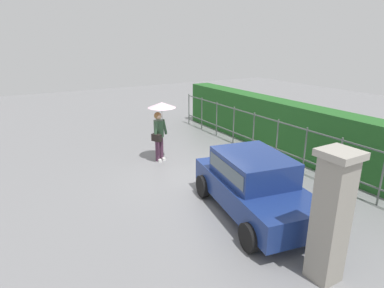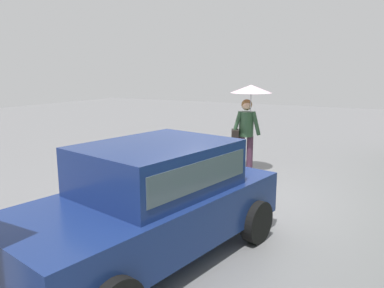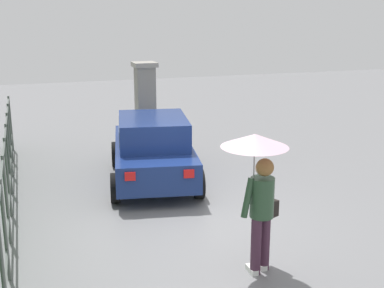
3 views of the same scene
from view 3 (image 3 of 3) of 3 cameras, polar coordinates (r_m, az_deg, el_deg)
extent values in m
plane|color=slate|center=(9.18, 0.40, -8.84)|extent=(40.00, 40.00, 0.00)
cube|color=navy|center=(11.22, -4.45, -1.31)|extent=(3.94, 2.28, 0.60)
cube|color=navy|center=(10.93, -4.46, 1.50)|extent=(2.13, 1.76, 0.60)
cube|color=#4C5B66|center=(10.92, -4.46, 1.60)|extent=(1.98, 1.75, 0.33)
cylinder|color=black|center=(12.48, -8.67, -1.12)|extent=(0.62, 0.29, 0.60)
cylinder|color=black|center=(12.58, -0.99, -0.83)|extent=(0.62, 0.29, 0.60)
cylinder|color=black|center=(10.10, -8.70, -4.95)|extent=(0.62, 0.29, 0.60)
cylinder|color=black|center=(10.21, 0.79, -4.55)|extent=(0.62, 0.29, 0.60)
cube|color=red|center=(9.38, -7.04, -3.65)|extent=(0.10, 0.21, 0.16)
cube|color=red|center=(9.46, -0.36, -3.38)|extent=(0.10, 0.21, 0.16)
cylinder|color=#47283D|center=(7.37, 7.26, -11.46)|extent=(0.15, 0.15, 0.86)
cylinder|color=#47283D|center=(7.51, 8.26, -10.97)|extent=(0.15, 0.15, 0.86)
cube|color=white|center=(7.59, 6.80, -13.97)|extent=(0.26, 0.10, 0.08)
cube|color=white|center=(7.72, 7.79, -13.45)|extent=(0.26, 0.10, 0.08)
cylinder|color=#2D4C33|center=(7.16, 7.96, -6.02)|extent=(0.34, 0.34, 0.58)
sphere|color=#DBAD89|center=(7.02, 8.08, -2.74)|extent=(0.22, 0.22, 0.22)
sphere|color=olive|center=(7.00, 8.28, -2.63)|extent=(0.25, 0.25, 0.25)
cylinder|color=#2D4C33|center=(7.04, 6.33, -6.09)|extent=(0.18, 0.24, 0.56)
cylinder|color=#2D4C33|center=(7.36, 8.57, -5.22)|extent=(0.18, 0.24, 0.56)
cylinder|color=#B2B2B7|center=(7.05, 7.02, -3.36)|extent=(0.02, 0.02, 0.77)
cone|color=#F4C6DB|center=(6.92, 7.14, 0.40)|extent=(0.94, 0.94, 0.18)
cube|color=black|center=(7.51, 8.44, -7.01)|extent=(0.38, 0.29, 0.24)
cube|color=gray|center=(13.42, -5.30, 3.83)|extent=(0.48, 0.48, 2.30)
cube|color=#9E998E|center=(13.25, -5.42, 8.97)|extent=(0.60, 0.60, 0.12)
cylinder|color=#59605B|center=(6.38, -20.69, -13.50)|extent=(0.05, 0.05, 1.50)
cylinder|color=#59605B|center=(7.49, -20.46, -9.20)|extent=(0.05, 0.05, 1.50)
cylinder|color=#59605B|center=(8.62, -20.29, -6.02)|extent=(0.05, 0.05, 1.50)
cylinder|color=#59605B|center=(9.78, -20.16, -3.59)|extent=(0.05, 0.05, 1.50)
cylinder|color=#59605B|center=(10.95, -20.07, -1.67)|extent=(0.05, 0.05, 1.50)
cylinder|color=#59605B|center=(12.13, -19.99, -0.12)|extent=(0.05, 0.05, 1.50)
cylinder|color=#59605B|center=(13.31, -19.92, 1.15)|extent=(0.05, 0.05, 1.50)
cylinder|color=#59605B|center=(14.51, -19.87, 2.21)|extent=(0.05, 0.05, 1.50)
cube|color=#59605B|center=(8.42, -20.69, -1.75)|extent=(12.20, 0.03, 0.04)
cube|color=#59605B|center=(8.73, -20.12, -7.87)|extent=(12.20, 0.03, 0.04)
camera|label=1|loc=(17.47, 6.92, 15.98)|focal=30.25mm
camera|label=2|loc=(14.12, -18.81, 8.64)|focal=34.55mm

